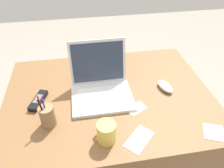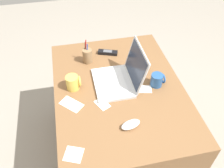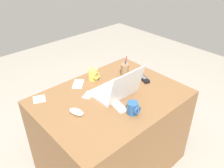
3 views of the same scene
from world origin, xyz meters
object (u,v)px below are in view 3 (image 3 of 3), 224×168
Objects in this scene: coffee_mug_white at (93,75)px; pen_holder at (125,70)px; cordless_phone at (143,78)px; coffee_mug_tall at (133,108)px; computer_mouse at (76,112)px; laptop at (117,90)px.

pen_holder is at bearing 153.05° from coffee_mug_white.
coffee_mug_tall is at bearing 31.98° from cordless_phone.
coffee_mug_white is 0.28m from pen_holder.
coffee_mug_white reaches higher than cordless_phone.
coffee_mug_tall is at bearing 81.06° from coffee_mug_white.
computer_mouse is 0.65× the size of pen_holder.
cordless_phone is (-0.31, 0.29, -0.04)m from coffee_mug_white.
pen_holder reaches higher than computer_mouse.
coffee_mug_tall is 0.50× the size of pen_holder.
laptop is 3.29× the size of coffee_mug_white.
coffee_mug_white is 0.54× the size of pen_holder.
pen_holder reaches higher than cordless_phone.
pen_holder is (-0.26, -0.18, 0.00)m from laptop.
cordless_phone is (-0.68, 0.01, -0.00)m from computer_mouse.
laptop is 0.33m from cordless_phone.
computer_mouse reaches higher than cordless_phone.
pen_holder is (-0.33, -0.41, 0.01)m from coffee_mug_tall.
computer_mouse is 0.68m from cordless_phone.
cordless_phone is (-0.33, -0.02, -0.04)m from laptop.
computer_mouse is 1.20× the size of coffee_mug_white.
laptop is at bearing 87.03° from coffee_mug_white.
computer_mouse is 0.64m from pen_holder.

